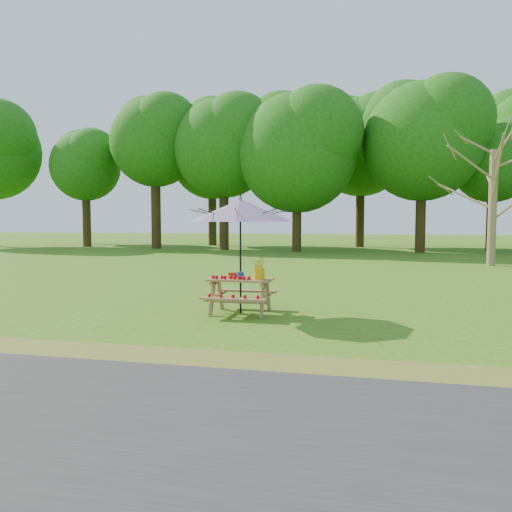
% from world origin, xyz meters
% --- Properties ---
extents(ground, '(120.00, 120.00, 0.00)m').
position_xyz_m(ground, '(0.00, 0.00, 0.00)').
color(ground, '#346A14').
rests_on(ground, ground).
extents(road, '(120.00, 4.00, 0.01)m').
position_xyz_m(road, '(0.00, -5.00, 0.01)').
color(road, '#2D2D2F').
rests_on(road, ground).
extents(drygrass_strip, '(120.00, 1.20, 0.01)m').
position_xyz_m(drygrass_strip, '(0.00, -2.80, 0.00)').
color(drygrass_strip, olive).
rests_on(drygrass_strip, ground).
extents(treeline, '(60.00, 12.00, 16.00)m').
position_xyz_m(treeline, '(0.00, 22.00, 8.00)').
color(treeline, '#22540E').
rests_on(treeline, ground).
extents(bare_tree, '(5.88, 5.88, 10.50)m').
position_xyz_m(bare_tree, '(5.34, 12.60, 6.37)').
color(bare_tree, '#88674A').
rests_on(bare_tree, ground).
extents(picnic_table, '(1.20, 1.32, 0.67)m').
position_xyz_m(picnic_table, '(-1.71, 0.50, 0.33)').
color(picnic_table, '#905F41').
rests_on(picnic_table, ground).
extents(patio_umbrella, '(2.23, 2.23, 2.25)m').
position_xyz_m(patio_umbrella, '(-1.71, 0.50, 1.95)').
color(patio_umbrella, black).
rests_on(patio_umbrella, ground).
extents(produce_bins, '(0.33, 0.34, 0.13)m').
position_xyz_m(produce_bins, '(-1.77, 0.53, 0.72)').
color(produce_bins, '#AB260D').
rests_on(produce_bins, picnic_table).
extents(tomatoes_row, '(0.77, 0.13, 0.07)m').
position_xyz_m(tomatoes_row, '(-1.86, 0.32, 0.71)').
color(tomatoes_row, red).
rests_on(tomatoes_row, picnic_table).
extents(flower_bucket, '(0.29, 0.26, 0.43)m').
position_xyz_m(flower_bucket, '(-1.34, 0.49, 0.90)').
color(flower_bucket, '#E3AF0B').
rests_on(flower_bucket, picnic_table).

